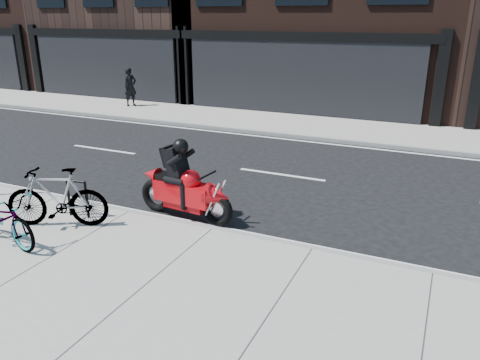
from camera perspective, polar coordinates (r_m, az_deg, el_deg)
The scene contains 8 objects.
ground at distance 10.84m, azimuth 1.51°, elevation -2.46°, with size 120.00×120.00×0.00m, color black.
sidewalk_near at distance 7.02m, azimuth -15.37°, elevation -15.83°, with size 60.00×6.00×0.13m, color gray.
sidewalk_far at distance 17.91m, azimuth 11.35°, elevation 6.22°, with size 60.00×3.50×0.13m, color gray.
bike_rack at distance 10.04m, azimuth -19.23°, elevation -1.76°, with size 0.47×0.11×0.79m.
bicycle_front at distance 9.41m, azimuth -27.02°, elevation -4.11°, with size 0.65×1.87×0.98m, color gray.
bicycle_rear at distance 9.69m, azimuth -21.42°, elevation -1.99°, with size 0.56×1.98×1.19m, color gray.
motorcycle at distance 9.67m, azimuth -6.31°, elevation -0.92°, with size 2.30×0.68×1.72m.
pedestrian at distance 22.13m, azimuth -13.24°, elevation 11.00°, with size 0.63×0.41×1.72m, color black.
Camera 1 is at (3.91, -9.27, 4.04)m, focal length 35.00 mm.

